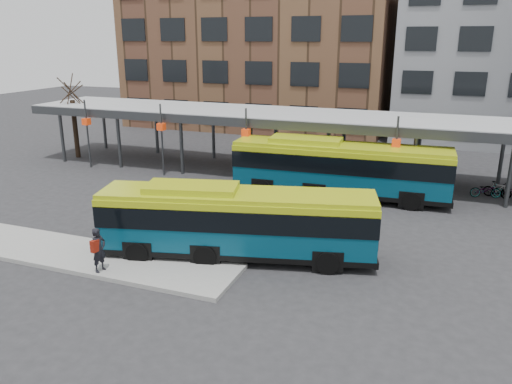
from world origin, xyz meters
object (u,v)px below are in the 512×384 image
object	(u,v)px
bus_front	(236,221)
pedestrian	(99,250)
tree	(75,126)
bus_rear	(339,167)

from	to	relation	value
bus_front	pedestrian	xyz separation A→B (m)	(-4.32, -3.45, -0.55)
tree	bus_front	xyz separation A→B (m)	(18.66, -12.65, -0.80)
tree	bus_front	size ratio (longest dim) A/B	0.48
bus_front	bus_rear	world-z (taller)	bus_rear
bus_front	tree	bearing A→B (deg)	132.09
bus_rear	pedestrian	bearing A→B (deg)	-119.43
tree	pedestrian	size ratio (longest dim) A/B	3.15
bus_front	bus_rear	distance (m)	10.12
bus_front	pedestrian	size ratio (longest dim) A/B	6.54
bus_rear	pedestrian	xyz separation A→B (m)	(-6.63, -13.31, -0.68)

